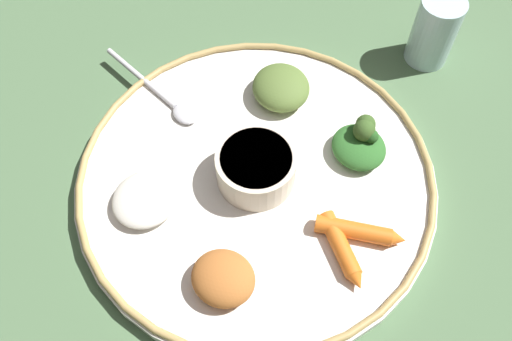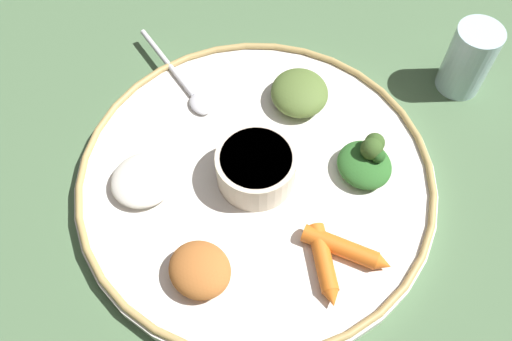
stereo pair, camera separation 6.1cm
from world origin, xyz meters
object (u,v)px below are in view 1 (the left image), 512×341
(greens_pile, at_px, (360,143))
(drinking_glass, at_px, (433,35))
(carrot_outer, at_px, (359,231))
(spoon, at_px, (164,97))
(center_bowl, at_px, (256,167))
(carrot_near_spoon, at_px, (342,249))

(greens_pile, xyz_separation_m, drinking_glass, (0.13, -0.15, 0.01))
(greens_pile, distance_m, carrot_outer, 0.11)
(spoon, height_order, greens_pile, greens_pile)
(drinking_glass, bearing_deg, center_bowl, 115.66)
(carrot_near_spoon, relative_size, carrot_outer, 0.95)
(carrot_near_spoon, bearing_deg, drinking_glass, -40.88)
(center_bowl, xyz_separation_m, drinking_glass, (0.13, -0.27, 0.00))
(center_bowl, bearing_deg, carrot_outer, -138.74)
(spoon, bearing_deg, center_bowl, -150.00)
(greens_pile, bearing_deg, spoon, 56.35)
(greens_pile, height_order, carrot_near_spoon, greens_pile)
(carrot_outer, bearing_deg, center_bowl, 41.26)
(drinking_glass, bearing_deg, greens_pile, 131.01)
(greens_pile, distance_m, carrot_near_spoon, 0.13)
(center_bowl, distance_m, carrot_near_spoon, 0.13)
(center_bowl, height_order, drinking_glass, drinking_glass)
(spoon, relative_size, carrot_outer, 1.63)
(carrot_near_spoon, height_order, drinking_glass, drinking_glass)
(spoon, height_order, drinking_glass, drinking_glass)
(spoon, relative_size, carrot_near_spoon, 1.72)
(center_bowl, distance_m, carrot_outer, 0.13)
(drinking_glass, bearing_deg, carrot_near_spoon, 139.12)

